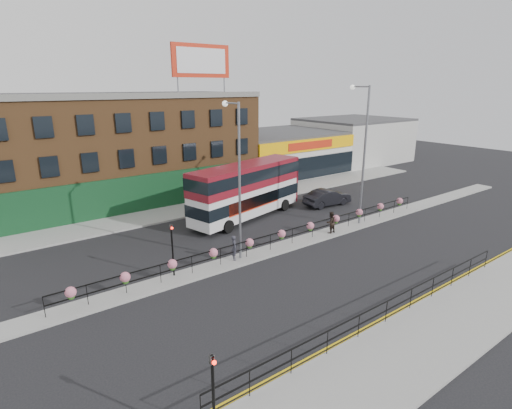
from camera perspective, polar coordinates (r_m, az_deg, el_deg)
ground at (r=28.27m, az=3.65°, el=-6.27°), size 120.00×120.00×0.00m
south_pavement at (r=21.59m, az=25.44°, el=-15.52°), size 60.00×4.00×0.15m
north_pavement at (r=37.64m, az=-8.19°, el=-0.38°), size 60.00×4.00×0.15m
median at (r=28.24m, az=3.65°, el=-6.13°), size 60.00×1.60×0.15m
yellow_line_inner at (r=22.55m, az=20.19°, el=-13.62°), size 60.00×0.10×0.01m
yellow_line_outer at (r=22.47m, az=20.58°, el=-13.78°), size 60.00×0.10×0.01m
brick_building at (r=42.22m, az=-18.56°, el=7.81°), size 25.00×12.21×10.30m
supermarket at (r=52.24m, az=3.08°, el=7.44°), size 15.00×12.25×5.30m
warehouse_east at (r=62.59m, az=13.64°, el=8.99°), size 14.50×12.00×6.30m
billboard at (r=39.90m, az=-7.85°, el=19.65°), size 6.00×0.29×4.40m
median_railing at (r=27.88m, az=3.69°, el=-4.29°), size 30.04×0.56×1.23m
south_railing at (r=20.42m, az=18.19°, el=-13.68°), size 20.04×0.05×1.12m
double_decker_bus at (r=33.83m, az=-1.26°, el=2.78°), size 11.90×5.44×4.69m
car at (r=38.48m, az=10.16°, el=1.00°), size 2.41×5.03×1.57m
pedestrian_a at (r=25.86m, az=-3.13°, el=-6.17°), size 0.90×0.85×1.65m
pedestrian_b at (r=30.91m, az=10.61°, el=-2.52°), size 0.85×0.68×1.68m
lamp_column_west at (r=24.79m, az=-2.72°, el=5.12°), size 0.36×1.75×9.95m
lamp_column_east at (r=32.54m, az=14.94°, el=8.35°), size 0.39×1.91×10.90m
traffic_light_south at (r=13.20m, az=-6.17°, el=-23.68°), size 0.15×0.28×3.65m
traffic_light_median at (r=23.66m, az=-11.93°, el=-4.83°), size 0.15×0.28×3.65m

